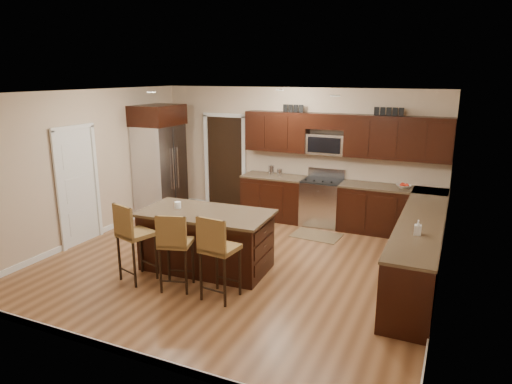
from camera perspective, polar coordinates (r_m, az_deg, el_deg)
The scene contains 23 objects.
floor at distance 7.46m, azimuth -2.39°, elevation -8.87°, with size 6.00×6.00×0.00m, color brown.
ceiling at distance 6.85m, azimuth -2.64°, elevation 12.34°, with size 6.00×6.00×0.00m, color silver.
wall_back at distance 9.52m, azimuth 4.98°, elevation 4.75°, with size 6.00×6.00×0.00m, color #C6AC8F.
wall_left at distance 8.77m, azimuth -20.32°, elevation 3.06°, with size 5.50×5.50×0.00m, color #C6AC8F.
wall_right at distance 6.31m, azimuth 22.61°, elevation -1.40°, with size 5.50×5.50×0.00m, color #C6AC8F.
base_cabinets at distance 8.04m, azimuth 14.58°, elevation -4.05°, with size 4.02×3.96×0.92m.
upper_cabinets at distance 9.00m, azimuth 11.02°, elevation 7.13°, with size 4.00×0.33×0.80m.
range at distance 9.23m, azimuth 8.23°, elevation -1.24°, with size 0.76×0.64×1.11m.
microwave at distance 9.14m, azimuth 8.76°, elevation 5.94°, with size 0.76×0.31×0.40m, color silver.
doorway at distance 10.21m, azimuth -3.86°, elevation 3.63°, with size 0.85×0.03×2.06m, color black.
pantry_door at distance 8.62m, azimuth -21.41°, elevation 0.51°, with size 0.03×0.80×2.04m, color white.
letter_decor at distance 8.99m, azimuth 10.26°, elevation 10.07°, with size 2.20×0.03×0.15m, color black, non-canonical shape.
island at distance 7.17m, azimuth -6.22°, elevation -6.22°, with size 2.06×1.16×0.92m.
stool_left at distance 6.82m, azimuth -15.25°, elevation -5.04°, with size 0.55×0.55×1.18m.
stool_mid at distance 6.41m, azimuth -10.16°, elevation -6.29°, with size 0.53×0.53×1.13m.
stool_right at distance 6.06m, azimuth -4.89°, elevation -7.03°, with size 0.48×0.48×1.19m.
refrigerator at distance 9.79m, azimuth -11.93°, elevation 3.87°, with size 0.79×1.03×2.35m.
floor_mat at distance 8.71m, azimuth 7.57°, elevation -5.41°, with size 0.89×0.60×0.01m, color brown.
fruit_bowl at distance 8.83m, azimuth 17.97°, elevation 0.67°, with size 0.26×0.26×0.06m, color silver.
soap_bottle at distance 6.33m, azimuth 19.58°, elevation -4.20°, with size 0.09×0.09×0.20m, color #B2B2B2.
canister_tall at distance 9.45m, azimuth 1.93°, elevation 2.71°, with size 0.12×0.12×0.21m, color silver.
canister_short at distance 9.39m, azimuth 2.97°, elevation 2.45°, with size 0.11×0.11×0.15m, color silver.
island_jar at distance 7.26m, azimuth -9.75°, elevation -1.60°, with size 0.10×0.10×0.10m, color white.
Camera 1 is at (3.09, -6.10, 2.97)m, focal length 32.00 mm.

